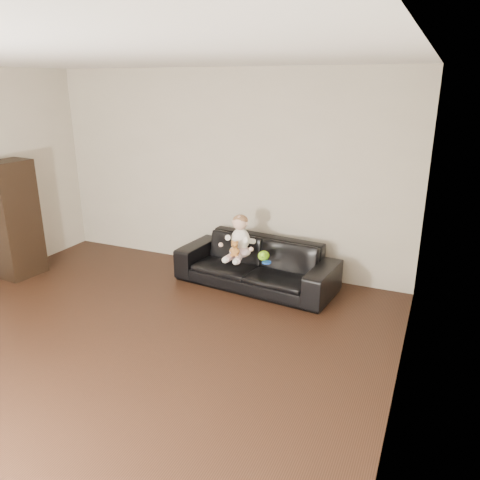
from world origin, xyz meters
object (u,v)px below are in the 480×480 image
at_px(sofa, 256,263).
at_px(cabinet, 15,220).
at_px(toy_green, 264,256).
at_px(toy_rattle, 263,258).
at_px(toy_blue_disc, 267,262).
at_px(baby, 240,239).
at_px(teddy_bear, 235,249).

bearing_deg(sofa, cabinet, -156.30).
bearing_deg(toy_green, sofa, 148.27).
relative_size(toy_rattle, toy_blue_disc, 0.67).
distance_m(cabinet, baby, 2.90).
height_order(cabinet, teddy_bear, cabinet).
bearing_deg(sofa, toy_green, -25.38).
bearing_deg(toy_blue_disc, toy_rattle, 140.75).
xyz_separation_m(toy_green, toy_blue_disc, (0.07, -0.07, -0.05)).
bearing_deg(sofa, toy_rattle, -31.41).
height_order(toy_rattle, toy_blue_disc, toy_rattle).
xyz_separation_m(teddy_bear, toy_rattle, (0.29, 0.17, -0.13)).
xyz_separation_m(cabinet, toy_blue_disc, (3.15, 0.77, -0.37)).
distance_m(sofa, baby, 0.39).
height_order(baby, toy_rattle, baby).
xyz_separation_m(sofa, toy_green, (0.13, -0.08, 0.15)).
height_order(baby, teddy_bear, baby).
distance_m(sofa, cabinet, 3.13).
height_order(teddy_bear, toy_green, teddy_bear).
distance_m(sofa, teddy_bear, 0.41).
bearing_deg(teddy_bear, baby, 88.96).
distance_m(baby, toy_green, 0.35).
bearing_deg(teddy_bear, toy_green, 28.25).
distance_m(sofa, toy_blue_disc, 0.27).
bearing_deg(cabinet, baby, 21.23).
relative_size(sofa, cabinet, 1.31).
xyz_separation_m(sofa, teddy_bear, (-0.16, -0.27, 0.26)).
height_order(teddy_bear, toy_rattle, teddy_bear).
bearing_deg(sofa, teddy_bear, -114.87).
distance_m(toy_green, toy_rattle, 0.03).
distance_m(sofa, toy_rattle, 0.21).
bearing_deg(baby, sofa, 27.15).
bearing_deg(toy_green, cabinet, -164.73).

